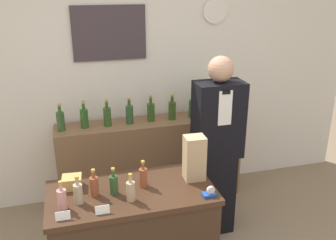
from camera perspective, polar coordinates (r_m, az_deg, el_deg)
name	(u,v)px	position (r m, az deg, el deg)	size (l,w,h in m)	color
back_wall	(128,75)	(3.94, -6.11, 6.90)	(5.20, 0.09, 2.70)	silver
back_shelf	(151,160)	(4.06, -2.59, -6.17)	(1.94, 0.37, 0.91)	brown
shopkeeper	(217,149)	(3.43, 7.44, -4.42)	(0.43, 0.27, 1.69)	black
potted_plant	(212,99)	(4.02, 6.69, 3.13)	(0.23, 0.23, 0.33)	#4C3D2D
paper_bag	(194,158)	(2.74, 4.04, -5.79)	(0.15, 0.13, 0.34)	tan
tape_dispenser	(210,193)	(2.61, 6.36, -11.00)	(0.09, 0.06, 0.07)	#1E4799
price_card_left	(63,216)	(2.45, -15.74, -13.89)	(0.09, 0.02, 0.06)	white
price_card_right	(102,210)	(2.45, -9.96, -13.33)	(0.09, 0.02, 0.06)	white
gift_box	(72,182)	(2.76, -14.42, -9.15)	(0.15, 0.13, 0.08)	tan
counter_bottle_0	(62,198)	(2.53, -15.85, -11.43)	(0.06, 0.06, 0.20)	tan
counter_bottle_1	(78,193)	(2.56, -13.53, -10.76)	(0.06, 0.06, 0.20)	tan
counter_bottle_2	(94,186)	(2.62, -11.18, -9.78)	(0.06, 0.06, 0.20)	brown
counter_bottle_3	(114,184)	(2.62, -8.27, -9.65)	(0.06, 0.06, 0.20)	#2D4F2A
counter_bottle_4	(131,190)	(2.53, -5.70, -10.63)	(0.06, 0.06, 0.20)	tan
counter_bottle_5	(143,177)	(2.69, -3.81, -8.60)	(0.06, 0.06, 0.20)	brown
shelf_bottle_0	(61,121)	(3.75, -16.05, -0.08)	(0.08, 0.08, 0.28)	#2F5129
shelf_bottle_1	(84,118)	(3.76, -12.65, 0.34)	(0.08, 0.08, 0.28)	#295622
shelf_bottle_2	(107,116)	(3.77, -9.24, 0.60)	(0.08, 0.08, 0.28)	#2E5322
shelf_bottle_3	(129,114)	(3.80, -5.89, 0.95)	(0.08, 0.08, 0.28)	#2C4F27
shelf_bottle_4	(151,111)	(3.85, -2.64, 1.32)	(0.08, 0.08, 0.28)	#304F1F
shelf_bottle_5	(172,110)	(3.89, 0.64, 1.54)	(0.08, 0.08, 0.28)	#314B1D
shelf_bottle_6	(192,108)	(3.97, 3.71, 1.87)	(0.08, 0.08, 0.28)	#275421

